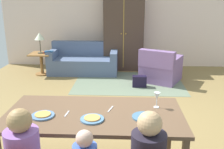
{
  "coord_description": "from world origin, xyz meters",
  "views": [
    {
      "loc": [
        0.09,
        -3.93,
        2.0
      ],
      "look_at": [
        -0.09,
        -0.08,
        0.85
      ],
      "focal_mm": 41.7,
      "sensor_mm": 36.0,
      "label": 1
    }
  ],
  "objects_px": {
    "wine_glass": "(157,97)",
    "book_upper": "(49,52)",
    "armchair": "(160,69)",
    "plate_near_child": "(92,119)",
    "dining_table": "(94,118)",
    "couch": "(84,62)",
    "book_lower": "(48,52)",
    "table_lamp": "(40,37)",
    "plate_near_man": "(43,116)",
    "armoire": "(124,32)",
    "plate_near_woman": "(144,117)",
    "handbag": "(139,81)",
    "side_table": "(41,61)"
  },
  "relations": [
    {
      "from": "book_lower",
      "to": "book_upper",
      "type": "bearing_deg",
      "value": -30.39
    },
    {
      "from": "wine_glass",
      "to": "book_upper",
      "type": "height_order",
      "value": "wine_glass"
    },
    {
      "from": "armchair",
      "to": "side_table",
      "type": "xyz_separation_m",
      "value": [
        -3.09,
        0.45,
        0.06
      ]
    },
    {
      "from": "armchair",
      "to": "book_lower",
      "type": "height_order",
      "value": "armchair"
    },
    {
      "from": "plate_near_woman",
      "to": "couch",
      "type": "relative_size",
      "value": 0.14
    },
    {
      "from": "wine_glass",
      "to": "book_upper",
      "type": "distance_m",
      "value": 4.51
    },
    {
      "from": "armoire",
      "to": "book_lower",
      "type": "relative_size",
      "value": 9.55
    },
    {
      "from": "plate_near_child",
      "to": "table_lamp",
      "type": "height_order",
      "value": "table_lamp"
    },
    {
      "from": "plate_near_woman",
      "to": "couch",
      "type": "height_order",
      "value": "couch"
    },
    {
      "from": "book_lower",
      "to": "wine_glass",
      "type": "bearing_deg",
      "value": -57.83
    },
    {
      "from": "plate_near_man",
      "to": "couch",
      "type": "distance_m",
      "value": 4.39
    },
    {
      "from": "armchair",
      "to": "handbag",
      "type": "xyz_separation_m",
      "value": [
        -0.53,
        -0.45,
        -0.19
      ]
    },
    {
      "from": "side_table",
      "to": "book_lower",
      "type": "height_order",
      "value": "book_lower"
    },
    {
      "from": "side_table",
      "to": "table_lamp",
      "type": "relative_size",
      "value": 1.07
    },
    {
      "from": "dining_table",
      "to": "couch",
      "type": "height_order",
      "value": "couch"
    },
    {
      "from": "couch",
      "to": "plate_near_man",
      "type": "bearing_deg",
      "value": -86.91
    },
    {
      "from": "plate_near_woman",
      "to": "table_lamp",
      "type": "relative_size",
      "value": 0.46
    },
    {
      "from": "dining_table",
      "to": "wine_glass",
      "type": "distance_m",
      "value": 0.76
    },
    {
      "from": "plate_near_man",
      "to": "plate_near_child",
      "type": "distance_m",
      "value": 0.55
    },
    {
      "from": "plate_near_child",
      "to": "wine_glass",
      "type": "bearing_deg",
      "value": 26.78
    },
    {
      "from": "armchair",
      "to": "book_upper",
      "type": "distance_m",
      "value": 2.93
    },
    {
      "from": "armchair",
      "to": "plate_near_child",
      "type": "bearing_deg",
      "value": -108.09
    },
    {
      "from": "dining_table",
      "to": "book_upper",
      "type": "relative_size",
      "value": 9.01
    },
    {
      "from": "plate_near_woman",
      "to": "wine_glass",
      "type": "relative_size",
      "value": 1.34
    },
    {
      "from": "plate_near_child",
      "to": "couch",
      "type": "distance_m",
      "value": 4.51
    },
    {
      "from": "armchair",
      "to": "handbag",
      "type": "bearing_deg",
      "value": -139.31
    },
    {
      "from": "plate_near_man",
      "to": "armchair",
      "type": "relative_size",
      "value": 0.22
    },
    {
      "from": "plate_near_man",
      "to": "armchair",
      "type": "height_order",
      "value": "armchair"
    },
    {
      "from": "dining_table",
      "to": "armchair",
      "type": "xyz_separation_m",
      "value": [
        1.21,
        3.53,
        -0.38
      ]
    },
    {
      "from": "side_table",
      "to": "book_upper",
      "type": "distance_m",
      "value": 0.32
    },
    {
      "from": "dining_table",
      "to": "book_upper",
      "type": "bearing_deg",
      "value": 112.56
    },
    {
      "from": "couch",
      "to": "armoire",
      "type": "height_order",
      "value": "armoire"
    },
    {
      "from": "dining_table",
      "to": "armoire",
      "type": "relative_size",
      "value": 0.94
    },
    {
      "from": "armoire",
      "to": "plate_near_woman",
      "type": "bearing_deg",
      "value": -87.08
    },
    {
      "from": "dining_table",
      "to": "book_upper",
      "type": "distance_m",
      "value": 4.33
    },
    {
      "from": "plate_near_woman",
      "to": "armchair",
      "type": "distance_m",
      "value": 3.72
    },
    {
      "from": "plate_near_man",
      "to": "plate_near_child",
      "type": "height_order",
      "value": "same"
    },
    {
      "from": "wine_glass",
      "to": "book_upper",
      "type": "xyz_separation_m",
      "value": [
        -2.38,
        3.82,
        -0.27
      ]
    },
    {
      "from": "plate_near_child",
      "to": "book_lower",
      "type": "height_order",
      "value": "plate_near_child"
    },
    {
      "from": "book_lower",
      "to": "table_lamp",
      "type": "bearing_deg",
      "value": -163.61
    },
    {
      "from": "plate_near_child",
      "to": "book_upper",
      "type": "relative_size",
      "value": 1.14
    },
    {
      "from": "book_lower",
      "to": "handbag",
      "type": "xyz_separation_m",
      "value": [
        2.39,
        -0.95,
        -0.46
      ]
    },
    {
      "from": "table_lamp",
      "to": "dining_table",
      "type": "bearing_deg",
      "value": -64.78
    },
    {
      "from": "table_lamp",
      "to": "plate_near_child",
      "type": "bearing_deg",
      "value": -65.75
    },
    {
      "from": "plate_near_child",
      "to": "armchair",
      "type": "xyz_separation_m",
      "value": [
        1.21,
        3.71,
        -0.45
      ]
    },
    {
      "from": "plate_near_woman",
      "to": "table_lamp",
      "type": "height_order",
      "value": "table_lamp"
    },
    {
      "from": "dining_table",
      "to": "armchair",
      "type": "distance_m",
      "value": 3.75
    },
    {
      "from": "plate_near_child",
      "to": "handbag",
      "type": "xyz_separation_m",
      "value": [
        0.69,
        3.26,
        -0.64
      ]
    },
    {
      "from": "dining_table",
      "to": "couch",
      "type": "relative_size",
      "value": 1.08
    },
    {
      "from": "armchair",
      "to": "wine_glass",
      "type": "bearing_deg",
      "value": -98.47
    }
  ]
}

